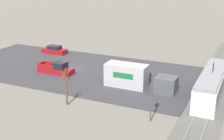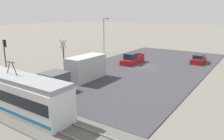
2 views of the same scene
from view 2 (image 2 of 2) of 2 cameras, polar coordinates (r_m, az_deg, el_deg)
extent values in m
plane|color=slate|center=(36.63, 8.58, 0.77)|extent=(320.00, 320.00, 0.00)
cube|color=#38383D|center=(36.62, 8.58, 0.83)|extent=(19.17, 39.28, 0.08)
cube|color=#5B5954|center=(20.26, -19.80, -11.30)|extent=(58.98, 4.40, 0.08)
cube|color=gray|center=(20.59, -18.20, -10.40)|extent=(57.80, 0.10, 0.14)
cube|color=gray|center=(19.85, -21.52, -11.66)|extent=(57.80, 0.10, 0.14)
cube|color=silver|center=(21.67, -24.11, -5.78)|extent=(12.68, 2.61, 2.89)
cube|color=black|center=(21.56, -24.21, -4.92)|extent=(12.30, 2.64, 0.96)
cube|color=#1970AD|center=(21.98, -23.87, -7.98)|extent=(12.56, 2.65, 0.28)
cube|color=gray|center=(21.19, -24.57, -1.57)|extent=(12.68, 2.40, 0.41)
cylinder|color=#2D2D33|center=(20.64, -24.12, 0.25)|extent=(0.66, 0.07, 1.15)
cylinder|color=#2D2D33|center=(21.39, -25.41, 0.58)|extent=(0.66, 0.07, 1.15)
cube|color=#2D2D33|center=(20.90, -24.94, 1.88)|extent=(1.10, 0.08, 0.06)
cube|color=#4C5156|center=(25.57, -14.80, -2.91)|extent=(2.47, 2.68, 2.11)
cube|color=#B2B2B7|center=(29.21, -6.76, 0.64)|extent=(2.47, 5.69, 3.11)
cube|color=#196B38|center=(29.94, -8.59, 1.53)|extent=(0.02, 2.84, 0.78)
cube|color=maroon|center=(38.75, 5.38, 2.42)|extent=(1.91, 5.63, 0.89)
cube|color=black|center=(37.89, 4.84, 3.59)|extent=(1.76, 1.91, 0.97)
cube|color=maroon|center=(40.04, 5.12, 3.84)|extent=(0.11, 2.81, 0.52)
cube|color=maroon|center=(39.24, 7.36, 3.56)|extent=(0.11, 2.81, 0.52)
cube|color=maroon|center=(40.96, 7.23, 4.03)|extent=(1.76, 0.23, 0.52)
cube|color=red|center=(41.45, 6.34, 3.56)|extent=(0.14, 0.04, 0.18)
cube|color=maroon|center=(41.89, 21.65, 2.34)|extent=(1.86, 4.72, 0.86)
cube|color=black|center=(41.75, 21.75, 3.33)|extent=(1.60, 2.46, 0.63)
cylinder|color=#47474C|center=(31.53, -26.05, 2.24)|extent=(0.16, 0.16, 5.37)
cube|color=black|center=(31.28, -26.22, 6.26)|extent=(0.28, 0.22, 0.95)
sphere|color=red|center=(31.31, -26.09, 6.87)|extent=(0.18, 0.18, 0.18)
sphere|color=#3C2C06|center=(31.34, -26.03, 6.29)|extent=(0.18, 0.18, 0.18)
sphere|color=black|center=(31.38, -25.96, 5.71)|extent=(0.18, 0.18, 0.18)
cylinder|color=brown|center=(37.88, -12.52, 3.46)|extent=(0.24, 0.24, 3.14)
cylinder|color=brown|center=(37.74, -12.95, 6.57)|extent=(0.09, 0.88, 1.21)
cylinder|color=brown|center=(37.38, -12.98, 6.67)|extent=(1.06, 0.09, 1.46)
cylinder|color=brown|center=(37.38, -12.42, 6.53)|extent=(0.09, 0.88, 1.21)
cylinder|color=brown|center=(37.72, -12.42, 6.77)|extent=(1.06, 0.09, 1.46)
cylinder|color=gray|center=(49.84, -2.15, 9.03)|extent=(0.20, 0.20, 7.74)
cylinder|color=gray|center=(50.28, -1.64, 13.36)|extent=(0.12, 1.60, 0.12)
cube|color=#515156|center=(50.89, -1.13, 13.31)|extent=(0.36, 0.60, 0.18)
camera|label=1|loc=(56.40, -51.70, 16.30)|focal=50.00mm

